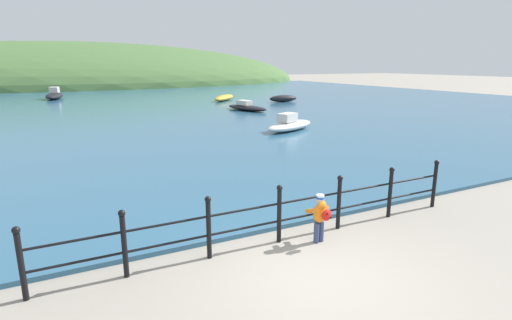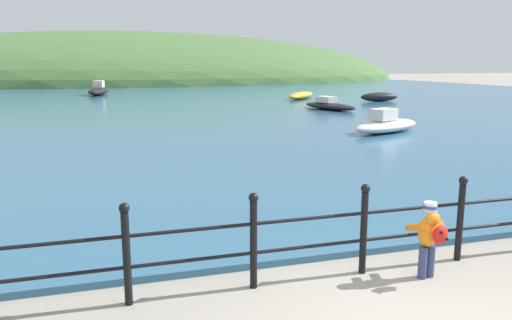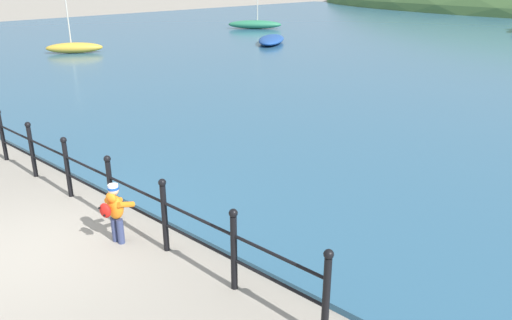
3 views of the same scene
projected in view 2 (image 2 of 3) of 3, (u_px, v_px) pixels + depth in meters
The scene contains 9 objects.
water at pixel (149, 101), 35.18m from camera, with size 80.00×60.00×0.10m, color #2D5B7A.
far_hillside at pixel (124, 81), 72.44m from camera, with size 83.32×45.83×13.99m.
iron_railing at pixel (364, 226), 6.46m from camera, with size 9.09×0.12×1.21m.
child_in_coat at pixel (430, 233), 6.31m from camera, with size 0.42×0.55×1.00m.
boat_green_fishing at pixel (379, 97), 33.75m from camera, with size 2.71×1.11×0.61m.
boat_far_left at pixel (386, 124), 18.97m from camera, with size 3.75×2.59×0.91m.
boat_blue_hull at pixel (98, 90), 40.34m from camera, with size 2.09×4.46×1.14m.
boat_red_dinghy at pixel (329, 105), 28.05m from camera, with size 2.25×4.20×0.72m.
boat_nearest_quay at pixel (301, 95), 36.13m from camera, with size 3.69×4.05×0.51m.
Camera 2 is at (-3.09, -3.99, 2.73)m, focal length 35.00 mm.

